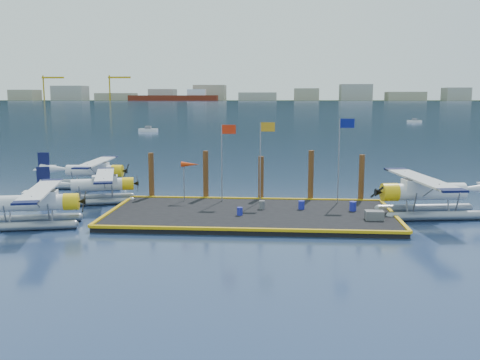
{
  "coord_description": "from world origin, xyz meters",
  "views": [
    {
      "loc": [
        2.09,
        -37.21,
        8.62
      ],
      "look_at": [
        -0.94,
        2.0,
        2.39
      ],
      "focal_mm": 40.0,
      "sensor_mm": 36.0,
      "label": 1
    }
  ],
  "objects_px": {
    "drum_4": "(353,206)",
    "piling_4": "(361,180)",
    "flagpole_blue": "(342,148)",
    "seaplane_d": "(426,194)",
    "crate": "(374,215)",
    "piling_2": "(261,180)",
    "drum_2": "(301,205)",
    "drum_3": "(240,211)",
    "flagpole_red": "(224,151)",
    "seaplane_a": "(35,205)",
    "seaplane_b": "(101,186)",
    "flagpole_yellow": "(263,150)",
    "piling_1": "(206,177)",
    "windsock": "(190,165)",
    "drum_5": "(262,205)",
    "piling_3": "(311,177)",
    "seaplane_c": "(93,172)",
    "piling_0": "(151,177)"
  },
  "relations": [
    {
      "from": "drum_4",
      "to": "piling_4",
      "type": "height_order",
      "value": "piling_4"
    },
    {
      "from": "flagpole_blue",
      "to": "seaplane_d",
      "type": "bearing_deg",
      "value": -23.87
    },
    {
      "from": "crate",
      "to": "piling_2",
      "type": "distance_m",
      "value": 10.66
    },
    {
      "from": "drum_2",
      "to": "drum_3",
      "type": "distance_m",
      "value": 4.93
    },
    {
      "from": "seaplane_d",
      "to": "flagpole_red",
      "type": "relative_size",
      "value": 1.78
    },
    {
      "from": "crate",
      "to": "flagpole_red",
      "type": "height_order",
      "value": "flagpole_red"
    },
    {
      "from": "seaplane_a",
      "to": "seaplane_b",
      "type": "bearing_deg",
      "value": 154.77
    },
    {
      "from": "seaplane_d",
      "to": "flagpole_yellow",
      "type": "distance_m",
      "value": 12.38
    },
    {
      "from": "piling_2",
      "to": "piling_4",
      "type": "distance_m",
      "value": 8.0
    },
    {
      "from": "seaplane_d",
      "to": "piling_2",
      "type": "bearing_deg",
      "value": 61.86
    },
    {
      "from": "piling_1",
      "to": "windsock",
      "type": "bearing_deg",
      "value": -122.66
    },
    {
      "from": "drum_4",
      "to": "windsock",
      "type": "height_order",
      "value": "windsock"
    },
    {
      "from": "drum_5",
      "to": "piling_2",
      "type": "height_order",
      "value": "piling_2"
    },
    {
      "from": "drum_3",
      "to": "piling_3",
      "type": "relative_size",
      "value": 0.13
    },
    {
      "from": "seaplane_d",
      "to": "windsock",
      "type": "bearing_deg",
      "value": 72.69
    },
    {
      "from": "drum_2",
      "to": "drum_5",
      "type": "height_order",
      "value": "drum_2"
    },
    {
      "from": "crate",
      "to": "piling_3",
      "type": "bearing_deg",
      "value": 118.71
    },
    {
      "from": "seaplane_c",
      "to": "flagpole_yellow",
      "type": "relative_size",
      "value": 1.5
    },
    {
      "from": "flagpole_blue",
      "to": "piling_1",
      "type": "height_order",
      "value": "flagpole_blue"
    },
    {
      "from": "drum_5",
      "to": "piling_3",
      "type": "distance_m",
      "value": 5.85
    },
    {
      "from": "crate",
      "to": "piling_4",
      "type": "xyz_separation_m",
      "value": [
        0.12,
        7.08,
        1.3
      ]
    },
    {
      "from": "windsock",
      "to": "drum_5",
      "type": "bearing_deg",
      "value": -24.68
    },
    {
      "from": "drum_5",
      "to": "flagpole_blue",
      "type": "relative_size",
      "value": 0.09
    },
    {
      "from": "drum_2",
      "to": "piling_0",
      "type": "height_order",
      "value": "piling_0"
    },
    {
      "from": "piling_1",
      "to": "flagpole_blue",
      "type": "bearing_deg",
      "value": -8.51
    },
    {
      "from": "seaplane_c",
      "to": "drum_2",
      "type": "height_order",
      "value": "seaplane_c"
    },
    {
      "from": "drum_3",
      "to": "seaplane_b",
      "type": "bearing_deg",
      "value": 155.07
    },
    {
      "from": "seaplane_a",
      "to": "seaplane_c",
      "type": "height_order",
      "value": "seaplane_c"
    },
    {
      "from": "flagpole_yellow",
      "to": "drum_4",
      "type": "bearing_deg",
      "value": -23.05
    },
    {
      "from": "drum_3",
      "to": "piling_1",
      "type": "bearing_deg",
      "value": 117.02
    },
    {
      "from": "piling_1",
      "to": "piling_0",
      "type": "bearing_deg",
      "value": 180.0
    },
    {
      "from": "seaplane_d",
      "to": "flagpole_blue",
      "type": "distance_m",
      "value": 7.0
    },
    {
      "from": "seaplane_b",
      "to": "piling_3",
      "type": "xyz_separation_m",
      "value": [
        16.96,
        0.98,
        0.81
      ]
    },
    {
      "from": "seaplane_d",
      "to": "piling_2",
      "type": "distance_m",
      "value": 12.67
    },
    {
      "from": "drum_3",
      "to": "drum_5",
      "type": "distance_m",
      "value": 2.63
    },
    {
      "from": "piling_2",
      "to": "piling_4",
      "type": "bearing_deg",
      "value": 0.0
    },
    {
      "from": "piling_4",
      "to": "drum_2",
      "type": "bearing_deg",
      "value": -139.85
    },
    {
      "from": "piling_2",
      "to": "flagpole_yellow",
      "type": "bearing_deg",
      "value": -82.79
    },
    {
      "from": "seaplane_c",
      "to": "flagpole_red",
      "type": "distance_m",
      "value": 15.63
    },
    {
      "from": "drum_2",
      "to": "drum_3",
      "type": "bearing_deg",
      "value": -151.87
    },
    {
      "from": "drum_5",
      "to": "piling_0",
      "type": "bearing_deg",
      "value": 155.3
    },
    {
      "from": "seaplane_d",
      "to": "piling_4",
      "type": "bearing_deg",
      "value": 34.68
    },
    {
      "from": "seaplane_d",
      "to": "drum_3",
      "type": "xyz_separation_m",
      "value": [
        -13.19,
        -2.28,
        -0.97
      ]
    },
    {
      "from": "drum_5",
      "to": "piling_0",
      "type": "xyz_separation_m",
      "value": [
        -9.24,
        4.25,
        1.29
      ]
    },
    {
      "from": "flagpole_red",
      "to": "piling_1",
      "type": "height_order",
      "value": "flagpole_red"
    },
    {
      "from": "crate",
      "to": "windsock",
      "type": "distance_m",
      "value": 14.7
    },
    {
      "from": "seaplane_d",
      "to": "drum_5",
      "type": "xyz_separation_m",
      "value": [
        -11.73,
        -0.09,
        -0.94
      ]
    },
    {
      "from": "seaplane_b",
      "to": "seaplane_c",
      "type": "bearing_deg",
      "value": -172.77
    },
    {
      "from": "seaplane_d",
      "to": "piling_3",
      "type": "relative_size",
      "value": 2.49
    },
    {
      "from": "drum_4",
      "to": "piling_2",
      "type": "relative_size",
      "value": 0.18
    }
  ]
}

